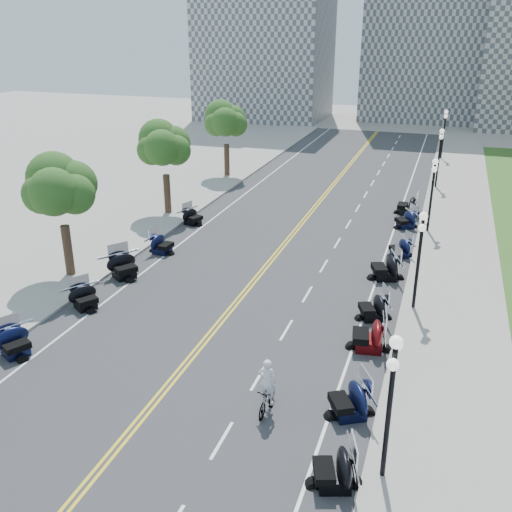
% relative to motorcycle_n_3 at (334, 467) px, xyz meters
% --- Properties ---
extents(ground, '(160.00, 160.00, 0.00)m').
position_rel_motorcycle_n_3_xyz_m(ground, '(-7.22, 8.77, -0.68)').
color(ground, gray).
extents(road, '(16.00, 90.00, 0.01)m').
position_rel_motorcycle_n_3_xyz_m(road, '(-7.22, 18.77, -0.68)').
color(road, '#333335').
rests_on(road, ground).
extents(centerline_yellow_a, '(0.12, 90.00, 0.00)m').
position_rel_motorcycle_n_3_xyz_m(centerline_yellow_a, '(-7.34, 18.77, -0.67)').
color(centerline_yellow_a, yellow).
rests_on(centerline_yellow_a, road).
extents(centerline_yellow_b, '(0.12, 90.00, 0.00)m').
position_rel_motorcycle_n_3_xyz_m(centerline_yellow_b, '(-7.10, 18.77, -0.67)').
color(centerline_yellow_b, yellow).
rests_on(centerline_yellow_b, road).
extents(edge_line_north, '(0.12, 90.00, 0.00)m').
position_rel_motorcycle_n_3_xyz_m(edge_line_north, '(-0.82, 18.77, -0.67)').
color(edge_line_north, white).
rests_on(edge_line_north, road).
extents(edge_line_south, '(0.12, 90.00, 0.00)m').
position_rel_motorcycle_n_3_xyz_m(edge_line_south, '(-13.62, 18.77, -0.67)').
color(edge_line_south, white).
rests_on(edge_line_south, road).
extents(lane_dash_4, '(0.12, 2.00, 0.00)m').
position_rel_motorcycle_n_3_xyz_m(lane_dash_4, '(-4.02, 0.77, -0.67)').
color(lane_dash_4, white).
rests_on(lane_dash_4, road).
extents(lane_dash_5, '(0.12, 2.00, 0.00)m').
position_rel_motorcycle_n_3_xyz_m(lane_dash_5, '(-4.02, 4.77, -0.67)').
color(lane_dash_5, white).
rests_on(lane_dash_5, road).
extents(lane_dash_6, '(0.12, 2.00, 0.00)m').
position_rel_motorcycle_n_3_xyz_m(lane_dash_6, '(-4.02, 8.77, -0.67)').
color(lane_dash_6, white).
rests_on(lane_dash_6, road).
extents(lane_dash_7, '(0.12, 2.00, 0.00)m').
position_rel_motorcycle_n_3_xyz_m(lane_dash_7, '(-4.02, 12.77, -0.67)').
color(lane_dash_7, white).
rests_on(lane_dash_7, road).
extents(lane_dash_8, '(0.12, 2.00, 0.00)m').
position_rel_motorcycle_n_3_xyz_m(lane_dash_8, '(-4.02, 16.77, -0.67)').
color(lane_dash_8, white).
rests_on(lane_dash_8, road).
extents(lane_dash_9, '(0.12, 2.00, 0.00)m').
position_rel_motorcycle_n_3_xyz_m(lane_dash_9, '(-4.02, 20.77, -0.67)').
color(lane_dash_9, white).
rests_on(lane_dash_9, road).
extents(lane_dash_10, '(0.12, 2.00, 0.00)m').
position_rel_motorcycle_n_3_xyz_m(lane_dash_10, '(-4.02, 24.77, -0.67)').
color(lane_dash_10, white).
rests_on(lane_dash_10, road).
extents(lane_dash_11, '(0.12, 2.00, 0.00)m').
position_rel_motorcycle_n_3_xyz_m(lane_dash_11, '(-4.02, 28.77, -0.67)').
color(lane_dash_11, white).
rests_on(lane_dash_11, road).
extents(lane_dash_12, '(0.12, 2.00, 0.00)m').
position_rel_motorcycle_n_3_xyz_m(lane_dash_12, '(-4.02, 32.77, -0.67)').
color(lane_dash_12, white).
rests_on(lane_dash_12, road).
extents(lane_dash_13, '(0.12, 2.00, 0.00)m').
position_rel_motorcycle_n_3_xyz_m(lane_dash_13, '(-4.02, 36.77, -0.67)').
color(lane_dash_13, white).
rests_on(lane_dash_13, road).
extents(lane_dash_14, '(0.12, 2.00, 0.00)m').
position_rel_motorcycle_n_3_xyz_m(lane_dash_14, '(-4.02, 40.77, -0.67)').
color(lane_dash_14, white).
rests_on(lane_dash_14, road).
extents(lane_dash_15, '(0.12, 2.00, 0.00)m').
position_rel_motorcycle_n_3_xyz_m(lane_dash_15, '(-4.02, 44.77, -0.67)').
color(lane_dash_15, white).
rests_on(lane_dash_15, road).
extents(lane_dash_16, '(0.12, 2.00, 0.00)m').
position_rel_motorcycle_n_3_xyz_m(lane_dash_16, '(-4.02, 48.77, -0.67)').
color(lane_dash_16, white).
rests_on(lane_dash_16, road).
extents(lane_dash_17, '(0.12, 2.00, 0.00)m').
position_rel_motorcycle_n_3_xyz_m(lane_dash_17, '(-4.02, 52.77, -0.67)').
color(lane_dash_17, white).
rests_on(lane_dash_17, road).
extents(lane_dash_18, '(0.12, 2.00, 0.00)m').
position_rel_motorcycle_n_3_xyz_m(lane_dash_18, '(-4.02, 56.77, -0.67)').
color(lane_dash_18, white).
rests_on(lane_dash_18, road).
extents(lane_dash_19, '(0.12, 2.00, 0.00)m').
position_rel_motorcycle_n_3_xyz_m(lane_dash_19, '(-4.02, 60.77, -0.67)').
color(lane_dash_19, white).
rests_on(lane_dash_19, road).
extents(sidewalk_north, '(5.00, 90.00, 0.15)m').
position_rel_motorcycle_n_3_xyz_m(sidewalk_north, '(3.28, 18.77, -0.61)').
color(sidewalk_north, '#9E9991').
rests_on(sidewalk_north, ground).
extents(sidewalk_south, '(5.00, 90.00, 0.15)m').
position_rel_motorcycle_n_3_xyz_m(sidewalk_south, '(-17.72, 18.77, -0.61)').
color(sidewalk_south, '#9E9991').
rests_on(sidewalk_south, ground).
extents(distant_block_a, '(18.00, 14.00, 26.00)m').
position_rel_motorcycle_n_3_xyz_m(distant_block_a, '(-25.22, 70.77, 12.32)').
color(distant_block_a, gray).
rests_on(distant_block_a, ground).
extents(distant_block_b, '(16.00, 12.00, 30.00)m').
position_rel_motorcycle_n_3_xyz_m(distant_block_b, '(-3.22, 76.77, 14.32)').
color(distant_block_b, gray).
rests_on(distant_block_b, ground).
extents(street_lamp_1, '(0.50, 1.20, 4.90)m').
position_rel_motorcycle_n_3_xyz_m(street_lamp_1, '(1.38, 0.77, 1.92)').
color(street_lamp_1, black).
rests_on(street_lamp_1, sidewalk_north).
extents(street_lamp_2, '(0.50, 1.20, 4.90)m').
position_rel_motorcycle_n_3_xyz_m(street_lamp_2, '(1.38, 12.77, 1.92)').
color(street_lamp_2, black).
rests_on(street_lamp_2, sidewalk_north).
extents(street_lamp_3, '(0.50, 1.20, 4.90)m').
position_rel_motorcycle_n_3_xyz_m(street_lamp_3, '(1.38, 24.77, 1.92)').
color(street_lamp_3, black).
rests_on(street_lamp_3, sidewalk_north).
extents(street_lamp_4, '(0.50, 1.20, 4.90)m').
position_rel_motorcycle_n_3_xyz_m(street_lamp_4, '(1.38, 36.77, 1.92)').
color(street_lamp_4, black).
rests_on(street_lamp_4, sidewalk_north).
extents(street_lamp_5, '(0.50, 1.20, 4.90)m').
position_rel_motorcycle_n_3_xyz_m(street_lamp_5, '(1.38, 48.77, 1.92)').
color(street_lamp_5, black).
rests_on(street_lamp_5, sidewalk_north).
extents(tree_2, '(4.80, 4.80, 9.20)m').
position_rel_motorcycle_n_3_xyz_m(tree_2, '(-17.22, 10.77, 4.07)').
color(tree_2, '#235619').
rests_on(tree_2, sidewalk_south).
extents(tree_3, '(4.80, 4.80, 9.20)m').
position_rel_motorcycle_n_3_xyz_m(tree_3, '(-17.22, 22.77, 4.07)').
color(tree_3, '#235619').
rests_on(tree_3, sidewalk_south).
extents(tree_4, '(4.80, 4.80, 9.20)m').
position_rel_motorcycle_n_3_xyz_m(tree_4, '(-17.22, 34.77, 4.07)').
color(tree_4, '#235619').
rests_on(tree_4, sidewalk_south).
extents(motorcycle_n_3, '(2.48, 2.48, 1.37)m').
position_rel_motorcycle_n_3_xyz_m(motorcycle_n_3, '(0.00, 0.00, 0.00)').
color(motorcycle_n_3, black).
rests_on(motorcycle_n_3, road).
extents(motorcycle_n_4, '(2.79, 2.79, 1.43)m').
position_rel_motorcycle_n_3_xyz_m(motorcycle_n_4, '(-0.17, 3.52, 0.03)').
color(motorcycle_n_4, black).
rests_on(motorcycle_n_4, road).
extents(motorcycle_n_5, '(2.53, 2.53, 1.54)m').
position_rel_motorcycle_n_3_xyz_m(motorcycle_n_5, '(-0.18, 8.34, 0.09)').
color(motorcycle_n_5, '#590A0C').
rests_on(motorcycle_n_5, road).
extents(motorcycle_n_6, '(2.54, 2.54, 1.35)m').
position_rel_motorcycle_n_3_xyz_m(motorcycle_n_6, '(-0.40, 11.17, -0.01)').
color(motorcycle_n_6, black).
rests_on(motorcycle_n_6, road).
extents(motorcycle_n_7, '(2.85, 2.85, 1.55)m').
position_rel_motorcycle_n_3_xyz_m(motorcycle_n_7, '(-0.41, 16.10, 0.09)').
color(motorcycle_n_7, black).
rests_on(motorcycle_n_7, road).
extents(motorcycle_n_8, '(2.43, 2.43, 1.25)m').
position_rel_motorcycle_n_3_xyz_m(motorcycle_n_8, '(0.04, 19.70, -0.06)').
color(motorcycle_n_8, black).
rests_on(motorcycle_n_8, road).
extents(motorcycle_n_9, '(2.64, 2.64, 1.34)m').
position_rel_motorcycle_n_3_xyz_m(motorcycle_n_9, '(-0.14, 25.26, -0.02)').
color(motorcycle_n_9, black).
rests_on(motorcycle_n_9, road).
extents(motorcycle_n_10, '(2.24, 2.24, 1.54)m').
position_rel_motorcycle_n_3_xyz_m(motorcycle_n_10, '(-0.30, 28.49, 0.09)').
color(motorcycle_n_10, black).
rests_on(motorcycle_n_10, road).
extents(motorcycle_s_4, '(2.61, 2.61, 1.35)m').
position_rel_motorcycle_n_3_xyz_m(motorcycle_s_4, '(-14.44, 2.98, -0.01)').
color(motorcycle_s_4, black).
rests_on(motorcycle_s_4, road).
extents(motorcycle_s_5, '(2.54, 2.54, 1.28)m').
position_rel_motorcycle_n_3_xyz_m(motorcycle_s_5, '(-14.14, 7.67, -0.04)').
color(motorcycle_s_5, black).
rests_on(motorcycle_s_5, road).
extents(motorcycle_s_6, '(3.00, 3.00, 1.50)m').
position_rel_motorcycle_n_3_xyz_m(motorcycle_s_6, '(-14.27, 11.59, 0.07)').
color(motorcycle_s_6, black).
rests_on(motorcycle_s_6, road).
extents(motorcycle_s_7, '(2.06, 2.06, 1.31)m').
position_rel_motorcycle_n_3_xyz_m(motorcycle_s_7, '(-13.97, 15.57, -0.03)').
color(motorcycle_s_7, black).
rests_on(motorcycle_s_7, road).
extents(motorcycle_s_8, '(2.28, 2.28, 1.25)m').
position_rel_motorcycle_n_3_xyz_m(motorcycle_s_8, '(-14.47, 21.18, -0.06)').
color(motorcycle_s_8, black).
rests_on(motorcycle_s_8, road).
extents(bicycle, '(0.54, 1.79, 1.07)m').
position_rel_motorcycle_n_3_xyz_m(bicycle, '(-3.05, 2.81, -0.15)').
color(bicycle, '#A51414').
rests_on(bicycle, road).
extents(cyclist_rider, '(0.67, 0.44, 1.84)m').
position_rel_motorcycle_n_3_xyz_m(cyclist_rider, '(-3.05, 2.81, 1.30)').
color(cyclist_rider, silver).
rests_on(cyclist_rider, bicycle).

